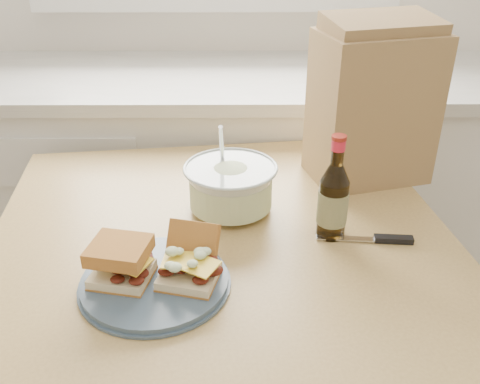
{
  "coord_description": "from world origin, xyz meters",
  "views": [
    {
      "loc": [
        0.08,
        -0.08,
        1.46
      ],
      "look_at": [
        0.08,
        0.93,
        0.9
      ],
      "focal_mm": 40.0,
      "sensor_mm": 36.0,
      "label": 1
    }
  ],
  "objects_px": {
    "dining_table": "(224,284)",
    "coleslaw_bowl": "(231,189)",
    "plate": "(155,282)",
    "paper_bag": "(372,108)",
    "beer_bottle": "(333,199)"
  },
  "relations": [
    {
      "from": "dining_table",
      "to": "coleslaw_bowl",
      "type": "bearing_deg",
      "value": 76.4
    },
    {
      "from": "coleslaw_bowl",
      "to": "beer_bottle",
      "type": "distance_m",
      "value": 0.24
    },
    {
      "from": "paper_bag",
      "to": "plate",
      "type": "bearing_deg",
      "value": -151.9
    },
    {
      "from": "plate",
      "to": "beer_bottle",
      "type": "bearing_deg",
      "value": 25.95
    },
    {
      "from": "dining_table",
      "to": "coleslaw_bowl",
      "type": "distance_m",
      "value": 0.22
    },
    {
      "from": "coleslaw_bowl",
      "to": "dining_table",
      "type": "bearing_deg",
      "value": -96.79
    },
    {
      "from": "plate",
      "to": "coleslaw_bowl",
      "type": "relative_size",
      "value": 1.29
    },
    {
      "from": "coleslaw_bowl",
      "to": "plate",
      "type": "bearing_deg",
      "value": -116.45
    },
    {
      "from": "coleslaw_bowl",
      "to": "paper_bag",
      "type": "distance_m",
      "value": 0.41
    },
    {
      "from": "dining_table",
      "to": "plate",
      "type": "distance_m",
      "value": 0.24
    },
    {
      "from": "dining_table",
      "to": "paper_bag",
      "type": "xyz_separation_m",
      "value": [
        0.36,
        0.3,
        0.3
      ]
    },
    {
      "from": "plate",
      "to": "coleslaw_bowl",
      "type": "height_order",
      "value": "coleslaw_bowl"
    },
    {
      "from": "plate",
      "to": "coleslaw_bowl",
      "type": "xyz_separation_m",
      "value": [
        0.14,
        0.28,
        0.05
      ]
    },
    {
      "from": "plate",
      "to": "coleslaw_bowl",
      "type": "distance_m",
      "value": 0.32
    },
    {
      "from": "beer_bottle",
      "to": "paper_bag",
      "type": "relative_size",
      "value": 0.63
    }
  ]
}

